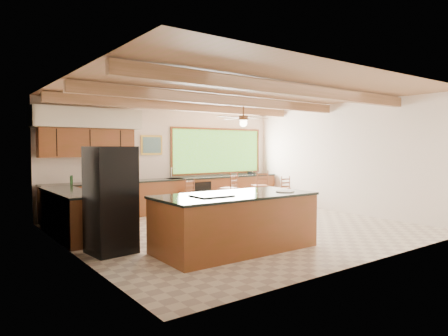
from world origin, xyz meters
TOP-DOWN VIEW (x-y plane):
  - ground at (0.00, 0.00)m, footprint 7.20×7.20m
  - room_shell at (-0.17, 0.65)m, footprint 7.27×6.54m
  - counter_run at (-0.82, 2.52)m, footprint 7.12×3.10m
  - island at (-1.23, -1.40)m, footprint 2.83×1.36m
  - refrigerator at (-3.05, -0.32)m, footprint 0.77×0.75m
  - bar_stool_a at (0.10, 2.37)m, footprint 0.36×0.36m
  - bar_stool_b at (1.07, 1.78)m, footprint 0.49×0.49m
  - bar_stool_c at (2.91, 1.55)m, footprint 0.41×0.41m
  - bar_stool_d at (2.12, 1.66)m, footprint 0.53×0.53m

SIDE VIEW (x-z plane):
  - ground at x=0.00m, z-range 0.00..0.00m
  - counter_run at x=-0.82m, z-range -0.15..1.08m
  - island at x=-1.23m, z-range -0.01..0.99m
  - bar_stool_c at x=2.91m, z-range 0.09..1.03m
  - bar_stool_a at x=0.10m, z-range 0.09..1.04m
  - bar_stool_b at x=1.07m, z-range 0.10..1.20m
  - bar_stool_d at x=2.12m, z-range 0.10..1.24m
  - refrigerator at x=-3.05m, z-range 0.00..1.81m
  - room_shell at x=-0.17m, z-range 0.70..3.72m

